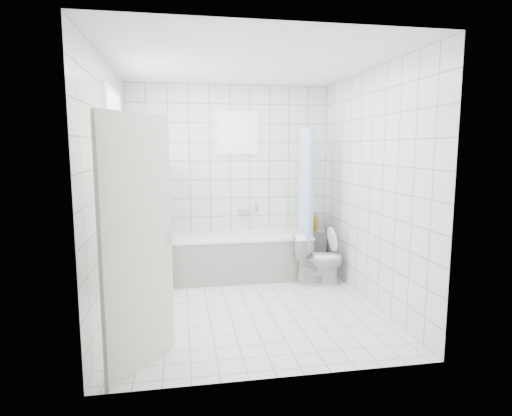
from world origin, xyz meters
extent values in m
plane|color=white|center=(0.00, 0.00, 0.00)|extent=(3.00, 3.00, 0.00)
plane|color=white|center=(0.00, 0.00, 2.60)|extent=(3.00, 3.00, 0.00)
cube|color=white|center=(0.00, 1.50, 1.30)|extent=(2.80, 0.02, 2.60)
cube|color=white|center=(0.00, -1.50, 1.30)|extent=(2.80, 0.02, 2.60)
cube|color=white|center=(-1.40, 0.00, 1.30)|extent=(0.02, 3.00, 2.60)
cube|color=white|center=(1.40, 0.00, 1.30)|extent=(0.02, 3.00, 2.60)
cube|color=white|center=(-1.35, 0.30, 1.60)|extent=(0.01, 0.90, 1.40)
cube|color=white|center=(0.10, 1.46, 1.95)|extent=(0.50, 0.01, 0.50)
cube|color=white|center=(-1.31, 0.30, 0.86)|extent=(0.18, 1.02, 0.08)
cube|color=silver|center=(-1.02, -1.15, 1.00)|extent=(0.49, 0.68, 2.00)
cube|color=white|center=(0.08, 1.12, 0.28)|extent=(1.83, 0.75, 0.55)
cube|color=white|center=(0.08, 1.12, 0.57)|extent=(1.85, 0.77, 0.03)
cube|color=white|center=(-0.91, 1.07, 0.75)|extent=(0.15, 0.85, 1.50)
cube|color=white|center=(1.15, 1.38, 0.28)|extent=(0.40, 0.24, 0.55)
imported|color=white|center=(1.03, 0.65, 0.32)|extent=(0.66, 0.41, 0.64)
cylinder|color=silver|center=(0.95, 1.10, 2.00)|extent=(0.02, 0.80, 0.02)
cube|color=silver|center=(0.18, 1.46, 0.85)|extent=(0.18, 0.06, 0.06)
imported|color=silver|center=(-1.30, 0.26, 0.99)|extent=(0.20, 0.20, 0.18)
imported|color=#38C1FF|center=(-1.30, 0.11, 0.99)|extent=(0.11, 0.11, 0.18)
imported|color=white|center=(-1.30, 0.45, 1.06)|extent=(0.14, 0.13, 0.32)
imported|color=#E271D5|center=(-1.30, 0.56, 1.00)|extent=(0.11, 0.12, 0.20)
imported|color=pink|center=(-1.30, -0.02, 1.03)|extent=(0.12, 0.12, 0.27)
cylinder|color=red|center=(1.12, 1.40, 0.66)|extent=(0.06, 0.06, 0.22)
cylinder|color=gold|center=(1.20, 1.32, 0.66)|extent=(0.06, 0.06, 0.22)
cylinder|color=#18902F|center=(1.13, 1.30, 0.66)|extent=(0.06, 0.06, 0.21)
cylinder|color=#1C35E0|center=(1.22, 1.41, 0.68)|extent=(0.06, 0.06, 0.26)
camera|label=1|loc=(-0.69, -4.47, 1.74)|focal=30.00mm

